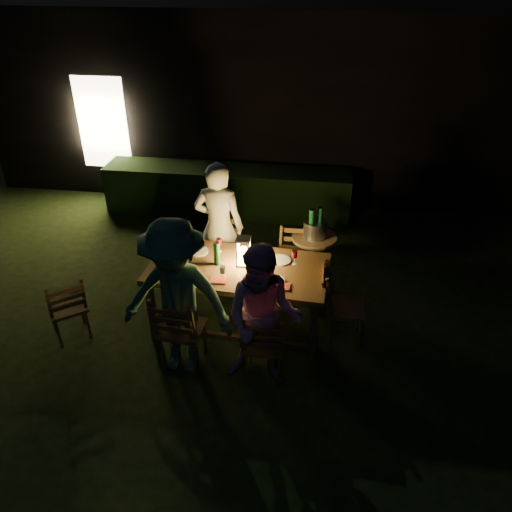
# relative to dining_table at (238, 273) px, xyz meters

# --- Properties ---
(garden_envelope) EXTENTS (40.00, 40.00, 3.20)m
(garden_envelope) POSITION_rel_dining_table_xyz_m (-0.25, 5.49, 0.81)
(garden_envelope) COLOR black
(garden_envelope) RESTS_ON ground
(dining_table) EXTENTS (2.10, 1.14, 0.85)m
(dining_table) POSITION_rel_dining_table_xyz_m (0.00, 0.00, 0.00)
(dining_table) COLOR #483118
(dining_table) RESTS_ON ground
(chair_near_left) EXTENTS (0.50, 0.53, 1.03)m
(chair_near_left) POSITION_rel_dining_table_xyz_m (-0.50, -0.74, -0.46)
(chair_near_left) COLOR #483118
(chair_near_left) RESTS_ON ground
(chair_near_right) EXTENTS (0.43, 0.46, 0.91)m
(chair_near_right) POSITION_rel_dining_table_xyz_m (0.40, -0.80, -0.49)
(chair_near_right) COLOR #483118
(chair_near_right) RESTS_ON ground
(chair_far_left) EXTENTS (0.51, 0.54, 1.00)m
(chair_far_left) POSITION_rel_dining_table_xyz_m (-0.40, 0.80, -0.47)
(chair_far_left) COLOR #483118
(chair_far_left) RESTS_ON ground
(chair_far_right) EXTENTS (0.43, 0.46, 0.95)m
(chair_far_right) POSITION_rel_dining_table_xyz_m (0.59, 0.73, -0.48)
(chair_far_right) COLOR #483118
(chair_far_right) RESTS_ON ground
(chair_end) EXTENTS (0.49, 0.46, 1.00)m
(chair_end) POSITION_rel_dining_table_xyz_m (1.23, -0.08, -0.46)
(chair_end) COLOR #483118
(chair_end) RESTS_ON ground
(chair_spare) EXTENTS (0.59, 0.60, 0.92)m
(chair_spare) POSITION_rel_dining_table_xyz_m (-1.92, -0.50, -0.49)
(chair_spare) COLOR #483118
(chair_spare) RESTS_ON ground
(person_house_side) EXTENTS (0.67, 0.46, 1.77)m
(person_house_side) POSITION_rel_dining_table_xyz_m (-0.40, 0.85, 0.12)
(person_house_side) COLOR beige
(person_house_side) RESTS_ON ground
(person_opp_right) EXTENTS (0.82, 0.66, 1.62)m
(person_opp_right) POSITION_rel_dining_table_xyz_m (0.40, -0.85, 0.04)
(person_opp_right) COLOR #AE7796
(person_opp_right) RESTS_ON ground
(person_opp_left) EXTENTS (1.21, 0.74, 1.81)m
(person_opp_left) POSITION_rel_dining_table_xyz_m (-0.50, -0.79, 0.14)
(person_opp_left) COLOR #2B563E
(person_opp_left) RESTS_ON ground
(lantern) EXTENTS (0.16, 0.16, 0.35)m
(lantern) POSITION_rel_dining_table_xyz_m (0.05, 0.05, 0.24)
(lantern) COLOR white
(lantern) RESTS_ON dining_table
(plate_far_left) EXTENTS (0.25, 0.25, 0.01)m
(plate_far_left) POSITION_rel_dining_table_xyz_m (-0.54, 0.25, 0.09)
(plate_far_left) COLOR white
(plate_far_left) RESTS_ON dining_table
(plate_near_left) EXTENTS (0.25, 0.25, 0.01)m
(plate_near_left) POSITION_rel_dining_table_xyz_m (-0.56, -0.19, 0.09)
(plate_near_left) COLOR white
(plate_near_left) RESTS_ON dining_table
(plate_far_right) EXTENTS (0.25, 0.25, 0.01)m
(plate_far_right) POSITION_rel_dining_table_xyz_m (0.46, 0.19, 0.09)
(plate_far_right) COLOR white
(plate_far_right) RESTS_ON dining_table
(plate_near_right) EXTENTS (0.25, 0.25, 0.01)m
(plate_near_right) POSITION_rel_dining_table_xyz_m (0.44, -0.25, 0.09)
(plate_near_right) COLOR white
(plate_near_right) RESTS_ON dining_table
(wineglass_a) EXTENTS (0.06, 0.06, 0.18)m
(wineglass_a) POSITION_rel_dining_table_xyz_m (-0.28, 0.30, 0.17)
(wineglass_a) COLOR #59070F
(wineglass_a) RESTS_ON dining_table
(wineglass_b) EXTENTS (0.06, 0.06, 0.18)m
(wineglass_b) POSITION_rel_dining_table_xyz_m (-0.73, -0.08, 0.17)
(wineglass_b) COLOR #59070F
(wineglass_b) RESTS_ON dining_table
(wineglass_c) EXTENTS (0.06, 0.06, 0.18)m
(wineglass_c) POSITION_rel_dining_table_xyz_m (0.28, -0.30, 0.17)
(wineglass_c) COLOR #59070F
(wineglass_c) RESTS_ON dining_table
(wineglass_d) EXTENTS (0.06, 0.06, 0.18)m
(wineglass_d) POSITION_rel_dining_table_xyz_m (0.63, 0.14, 0.17)
(wineglass_d) COLOR #59070F
(wineglass_d) RESTS_ON dining_table
(wineglass_e) EXTENTS (0.06, 0.06, 0.18)m
(wineglass_e) POSITION_rel_dining_table_xyz_m (-0.12, -0.29, 0.17)
(wineglass_e) COLOR silver
(wineglass_e) RESTS_ON dining_table
(bottle_table) EXTENTS (0.07, 0.07, 0.28)m
(bottle_table) POSITION_rel_dining_table_xyz_m (-0.25, 0.02, 0.22)
(bottle_table) COLOR #0F471E
(bottle_table) RESTS_ON dining_table
(napkin_left) EXTENTS (0.18, 0.14, 0.01)m
(napkin_left) POSITION_rel_dining_table_xyz_m (-0.17, -0.31, 0.09)
(napkin_left) COLOR red
(napkin_left) RESTS_ON dining_table
(napkin_right) EXTENTS (0.18, 0.14, 0.01)m
(napkin_right) POSITION_rel_dining_table_xyz_m (0.53, -0.33, 0.09)
(napkin_right) COLOR red
(napkin_right) RESTS_ON dining_table
(phone) EXTENTS (0.14, 0.07, 0.01)m
(phone) POSITION_rel_dining_table_xyz_m (-0.64, -0.26, 0.09)
(phone) COLOR black
(phone) RESTS_ON dining_table
(side_table) EXTENTS (0.58, 0.58, 0.78)m
(side_table) POSITION_rel_dining_table_xyz_m (0.83, 0.96, -0.08)
(side_table) COLOR olive
(side_table) RESTS_ON ground
(ice_bucket) EXTENTS (0.30, 0.30, 0.22)m
(ice_bucket) POSITION_rel_dining_table_xyz_m (0.83, 0.96, 0.13)
(ice_bucket) COLOR #A5A8AD
(ice_bucket) RESTS_ON side_table
(bottle_bucket_a) EXTENTS (0.07, 0.07, 0.32)m
(bottle_bucket_a) POSITION_rel_dining_table_xyz_m (0.78, 0.92, 0.18)
(bottle_bucket_a) COLOR #0F471E
(bottle_bucket_a) RESTS_ON side_table
(bottle_bucket_b) EXTENTS (0.07, 0.07, 0.32)m
(bottle_bucket_b) POSITION_rel_dining_table_xyz_m (0.88, 1.00, 0.18)
(bottle_bucket_b) COLOR #0F471E
(bottle_bucket_b) RESTS_ON side_table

